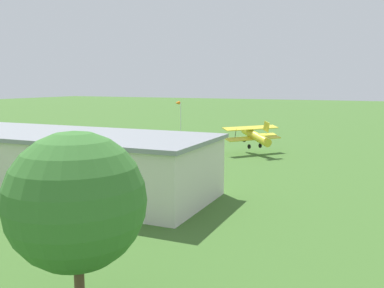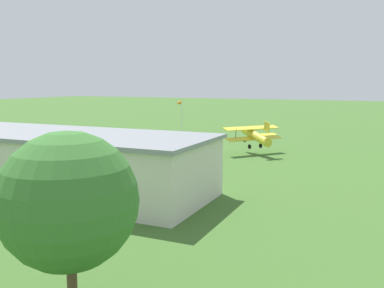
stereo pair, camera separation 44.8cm
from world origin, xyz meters
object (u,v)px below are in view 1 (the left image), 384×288
at_px(hangar, 28,159).
at_px(biplane, 255,136).
at_px(tree_behind_hangar_left, 76,202).
at_px(windsock, 178,106).

xyz_separation_m(hangar, biplane, (-14.50, -27.75, -0.09)).
bearing_deg(hangar, biplane, -117.59).
xyz_separation_m(tree_behind_hangar_left, windsock, (23.24, -53.71, 0.65)).
bearing_deg(tree_behind_hangar_left, hangar, -39.10).
xyz_separation_m(biplane, tree_behind_hangar_left, (-6.17, 44.55, 2.69)).
bearing_deg(hangar, windsock, -86.02).
bearing_deg(biplane, hangar, 62.41).
relative_size(biplane, tree_behind_hangar_left, 1.00).
distance_m(tree_behind_hangar_left, windsock, 58.52).
distance_m(biplane, tree_behind_hangar_left, 45.05).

